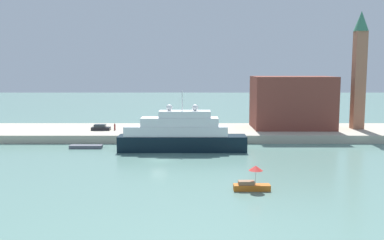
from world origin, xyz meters
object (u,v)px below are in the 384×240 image
Objects in this scene: work_barge at (87,147)px; parked_car at (101,128)px; harbor_building at (293,102)px; mooring_bollard at (168,133)px; large_yacht at (181,135)px; bell_tower at (360,66)px; small_motorboat at (253,182)px; person_figure at (116,127)px.

work_barge is 1.51× the size of parked_car.
parked_car is (-43.75, -3.74, -5.43)m from harbor_building.
parked_car is at bearing 88.98° from work_barge.
harbor_building is at bearing 19.87° from mooring_bollard.
bell_tower reaches higher than large_yacht.
person_figure is at bearing 120.85° from small_motorboat.
bell_tower is at bearing 2.74° from person_figure.
person_figure is 13.74m from mooring_bollard.
harbor_building is at bearing 175.53° from bell_tower.
mooring_bollard reaches higher than work_barge.
work_barge is 62.80m from bell_tower.
parked_car is (-58.55, -2.58, -13.86)m from bell_tower.
bell_tower reaches higher than mooring_bollard.
small_motorboat is 40.83m from work_barge.
parked_car is at bearing -175.12° from harbor_building.
work_barge is 13.02m from parked_car.
mooring_bollard is (-28.45, -10.28, -5.54)m from harbor_building.
large_yacht reaches higher than work_barge.
bell_tower is (14.80, -1.16, 8.44)m from harbor_building.
bell_tower is 29.51× the size of mooring_bollard.
work_barge is 7.03× the size of mooring_bollard.
large_yacht is at bearing -70.90° from mooring_bollard.
bell_tower is 46.36m from mooring_bollard.
large_yacht is 5.13× the size of small_motorboat.
parked_car is 3.19m from person_figure.
large_yacht is 45.92m from bell_tower.
mooring_bollard is at bearing 109.10° from large_yacht.
work_barge is at bearing -104.94° from person_figure.
small_motorboat is at bearing -56.10° from parked_car.
small_motorboat is 2.96× the size of person_figure.
large_yacht is at bearing -40.00° from parked_car.
bell_tower is (30.27, 44.66, 15.03)m from small_motorboat.
parked_car is 2.63× the size of person_figure.
bell_tower is at bearing -4.47° from harbor_building.
parked_car is at bearing 178.66° from person_figure.
small_motorboat is 0.18× the size of bell_tower.
harbor_building is (43.98, 16.60, 7.39)m from work_barge.
work_barge is 47.59m from harbor_building.
person_figure reaches higher than mooring_bollard.
large_yacht reaches higher than parked_car.
bell_tower is (58.78, 15.45, 15.82)m from work_barge.
bell_tower is 6.34× the size of parked_car.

